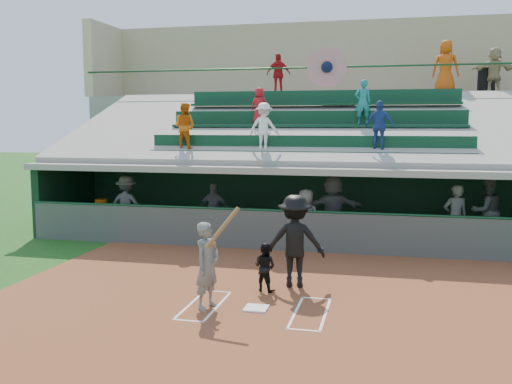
% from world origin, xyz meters
% --- Properties ---
extents(ground, '(100.00, 100.00, 0.00)m').
position_xyz_m(ground, '(0.00, 0.00, 0.00)').
color(ground, '#184914').
rests_on(ground, ground).
extents(dirt_slab, '(11.00, 9.00, 0.02)m').
position_xyz_m(dirt_slab, '(0.00, 0.50, 0.01)').
color(dirt_slab, brown).
rests_on(dirt_slab, ground).
extents(home_plate, '(0.43, 0.43, 0.03)m').
position_xyz_m(home_plate, '(0.00, 0.00, 0.04)').
color(home_plate, silver).
rests_on(home_plate, dirt_slab).
extents(batters_box_chalk, '(2.65, 1.85, 0.01)m').
position_xyz_m(batters_box_chalk, '(0.00, 0.00, 0.02)').
color(batters_box_chalk, white).
rests_on(batters_box_chalk, dirt_slab).
extents(dugout_floor, '(16.00, 3.50, 0.04)m').
position_xyz_m(dugout_floor, '(0.00, 6.75, 0.02)').
color(dugout_floor, gray).
rests_on(dugout_floor, ground).
extents(concourse_slab, '(20.00, 3.00, 4.60)m').
position_xyz_m(concourse_slab, '(0.00, 13.50, 2.30)').
color(concourse_slab, gray).
rests_on(concourse_slab, ground).
extents(grandstand, '(20.40, 10.40, 7.80)m').
position_xyz_m(grandstand, '(-0.01, 10.51, 2.26)').
color(grandstand, '#494D49').
rests_on(grandstand, ground).
extents(batter_at_plate, '(0.91, 0.77, 1.95)m').
position_xyz_m(batter_at_plate, '(-0.91, -0.13, 0.85)').
color(batter_at_plate, '#5C5F59').
rests_on(batter_at_plate, dirt_slab).
extents(catcher, '(0.59, 0.53, 1.01)m').
position_xyz_m(catcher, '(-0.09, 1.20, 0.53)').
color(catcher, black).
rests_on(catcher, dirt_slab).
extents(home_umpire, '(1.35, 0.89, 1.97)m').
position_xyz_m(home_umpire, '(0.46, 1.68, 1.00)').
color(home_umpire, black).
rests_on(home_umpire, dirt_slab).
extents(dugout_bench, '(13.78, 2.25, 0.42)m').
position_xyz_m(dugout_bench, '(0.12, 8.00, 0.25)').
color(dugout_bench, olive).
rests_on(dugout_bench, dugout_floor).
extents(white_table, '(0.88, 0.77, 0.65)m').
position_xyz_m(white_table, '(-6.60, 6.40, 0.37)').
color(white_table, white).
rests_on(white_table, dugout_floor).
extents(water_cooler, '(0.39, 0.39, 0.39)m').
position_xyz_m(water_cooler, '(-6.54, 6.34, 0.89)').
color(water_cooler, orange).
rests_on(water_cooler, white_table).
extents(dugout_player_a, '(1.22, 0.76, 1.82)m').
position_xyz_m(dugout_player_a, '(-5.59, 6.19, 0.95)').
color(dugout_player_a, '#545652').
rests_on(dugout_player_a, dugout_floor).
extents(dugout_player_b, '(0.98, 0.44, 1.65)m').
position_xyz_m(dugout_player_b, '(-2.76, 6.31, 0.87)').
color(dugout_player_b, '#545652').
rests_on(dugout_player_b, dugout_floor).
extents(dugout_player_c, '(0.91, 0.71, 1.63)m').
position_xyz_m(dugout_player_c, '(0.16, 5.50, 0.86)').
color(dugout_player_c, '#575954').
rests_on(dugout_player_c, dugout_floor).
extents(dugout_player_d, '(1.92, 1.12, 1.97)m').
position_xyz_m(dugout_player_d, '(0.83, 6.32, 1.02)').
color(dugout_player_d, '#61645E').
rests_on(dugout_player_d, dugout_floor).
extents(dugout_player_e, '(0.74, 0.58, 1.80)m').
position_xyz_m(dugout_player_e, '(4.17, 6.01, 0.94)').
color(dugout_player_e, '#595B56').
rests_on(dugout_player_e, dugout_floor).
extents(dugout_player_f, '(1.16, 1.06, 1.95)m').
position_xyz_m(dugout_player_f, '(5.10, 6.91, 1.01)').
color(dugout_player_f, '#51544F').
rests_on(dugout_player_f, dugout_floor).
extents(trash_bin, '(0.65, 0.65, 0.97)m').
position_xyz_m(trash_bin, '(5.94, 13.39, 5.09)').
color(trash_bin, black).
rests_on(trash_bin, concourse_slab).
extents(concourse_staff_a, '(1.02, 0.72, 1.60)m').
position_xyz_m(concourse_staff_a, '(-1.92, 12.24, 5.40)').
color(concourse_staff_a, red).
rests_on(concourse_staff_a, concourse_slab).
extents(concourse_staff_b, '(1.06, 0.77, 1.99)m').
position_xyz_m(concourse_staff_b, '(4.38, 12.85, 5.60)').
color(concourse_staff_b, '#CB4D0B').
rests_on(concourse_staff_b, concourse_slab).
extents(concourse_staff_c, '(1.62, 0.79, 1.67)m').
position_xyz_m(concourse_staff_c, '(6.10, 12.80, 5.44)').
color(concourse_staff_c, tan).
rests_on(concourse_staff_c, concourse_slab).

